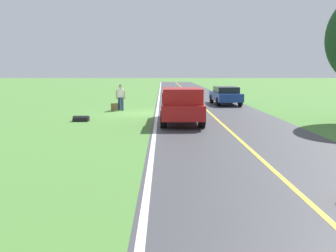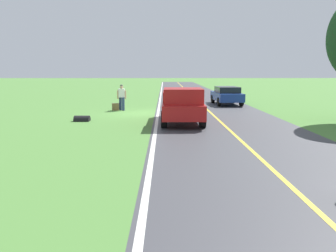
# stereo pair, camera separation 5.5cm
# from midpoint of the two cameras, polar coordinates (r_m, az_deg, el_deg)

# --- Properties ---
(ground_plane) EXTENTS (200.00, 200.00, 0.00)m
(ground_plane) POSITION_cam_midpoint_polar(r_m,az_deg,el_deg) (22.06, -4.47, 2.06)
(ground_plane) COLOR #4C7F38
(road_surface) EXTENTS (7.08, 120.00, 0.00)m
(road_surface) POSITION_cam_midpoint_polar(r_m,az_deg,el_deg) (22.22, 6.83, 2.07)
(road_surface) COLOR #3D3D42
(road_surface) RESTS_ON ground
(lane_edge_line) EXTENTS (0.16, 117.60, 0.00)m
(lane_edge_line) POSITION_cam_midpoint_polar(r_m,az_deg,el_deg) (22.02, -1.87, 2.08)
(lane_edge_line) COLOR silver
(lane_edge_line) RESTS_ON ground
(lane_centre_line) EXTENTS (0.14, 117.60, 0.00)m
(lane_centre_line) POSITION_cam_midpoint_polar(r_m,az_deg,el_deg) (22.21, 6.83, 2.08)
(lane_centre_line) COLOR gold
(lane_centre_line) RESTS_ON ground
(hitchhiker_walking) EXTENTS (0.62, 0.51, 1.75)m
(hitchhiker_walking) POSITION_cam_midpoint_polar(r_m,az_deg,el_deg) (23.86, -7.78, 4.89)
(hitchhiker_walking) COLOR navy
(hitchhiker_walking) RESTS_ON ground
(suitcase_carried) EXTENTS (0.46, 0.20, 0.48)m
(suitcase_carried) POSITION_cam_midpoint_polar(r_m,az_deg,el_deg) (23.89, -8.76, 3.10)
(suitcase_carried) COLOR brown
(suitcase_carried) RESTS_ON ground
(pickup_truck_passing) EXTENTS (2.15, 5.43, 1.82)m
(pickup_truck_passing) POSITION_cam_midpoint_polar(r_m,az_deg,el_deg) (17.85, 2.13, 3.54)
(pickup_truck_passing) COLOR #B21919
(pickup_truck_passing) RESTS_ON ground
(sedan_near_oncoming) EXTENTS (2.05, 4.46, 1.41)m
(sedan_near_oncoming) POSITION_cam_midpoint_polar(r_m,az_deg,el_deg) (28.10, 9.28, 5.02)
(sedan_near_oncoming) COLOR navy
(sedan_near_oncoming) RESTS_ON ground
(drainage_culvert) EXTENTS (0.80, 0.60, 0.60)m
(drainage_culvert) POSITION_cam_midpoint_polar(r_m,az_deg,el_deg) (19.19, -14.02, 0.76)
(drainage_culvert) COLOR black
(drainage_culvert) RESTS_ON ground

